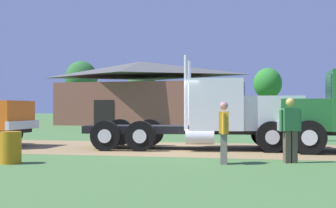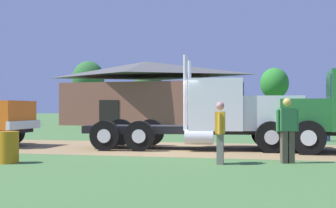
% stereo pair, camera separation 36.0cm
% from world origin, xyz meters
% --- Properties ---
extents(ground_plane, '(200.00, 200.00, 0.00)m').
position_xyz_m(ground_plane, '(0.00, 0.00, 0.00)').
color(ground_plane, '#426937').
extents(dirt_track, '(120.00, 5.92, 0.01)m').
position_xyz_m(dirt_track, '(0.00, 0.00, 0.00)').
color(dirt_track, olive).
rests_on(dirt_track, ground_plane).
extents(truck_foreground_white, '(8.23, 3.29, 3.41)m').
position_xyz_m(truck_foreground_white, '(1.94, 0.14, 1.27)').
color(truck_foreground_white, black).
rests_on(truck_foreground_white, ground_plane).
extents(visitor_walking_mid, '(0.29, 0.67, 1.70)m').
position_xyz_m(visitor_walking_mid, '(2.35, -4.27, 0.93)').
color(visitor_walking_mid, gold).
rests_on(visitor_walking_mid, ground_plane).
extents(visitor_by_barrel, '(0.61, 0.40, 1.81)m').
position_xyz_m(visitor_by_barrel, '(4.15, -3.68, 0.99)').
color(visitor_by_barrel, '#33723F').
rests_on(visitor_by_barrel, ground_plane).
extents(visitor_far_side, '(0.35, 0.59, 1.79)m').
position_xyz_m(visitor_far_side, '(6.28, 5.28, 0.98)').
color(visitor_far_side, '#33723F').
rests_on(visitor_far_side, ground_plane).
extents(steel_barrel, '(0.57, 0.57, 0.88)m').
position_xyz_m(steel_barrel, '(-3.40, -5.38, 0.44)').
color(steel_barrel, '#B27214').
rests_on(steel_barrel, ground_plane).
extents(shed_building, '(14.70, 8.73, 5.82)m').
position_xyz_m(shed_building, '(-7.46, 23.39, 2.81)').
color(shed_building, brown).
rests_on(shed_building, ground_plane).
extents(tree_left, '(4.51, 4.51, 8.15)m').
position_xyz_m(tree_left, '(-21.31, 42.73, 5.64)').
color(tree_left, '#513823').
rests_on(tree_left, ground_plane).
extents(tree_mid, '(3.27, 3.27, 6.09)m').
position_xyz_m(tree_mid, '(-10.20, 33.99, 4.25)').
color(tree_mid, '#513823').
rests_on(tree_mid, ground_plane).
extents(tree_right, '(3.38, 3.38, 6.33)m').
position_xyz_m(tree_right, '(4.23, 38.54, 4.43)').
color(tree_right, '#513823').
rests_on(tree_right, ground_plane).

